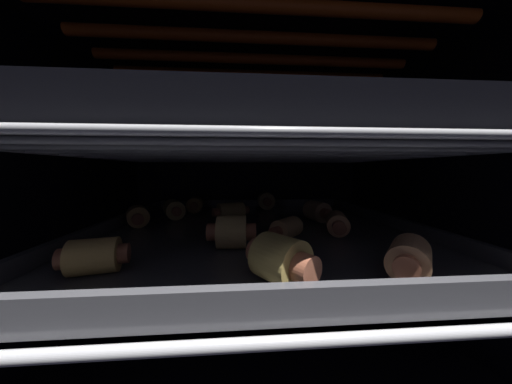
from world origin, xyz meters
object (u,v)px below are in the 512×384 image
pig_in_blanket_lower_3 (174,209)px  pig_in_blanket_upper_2 (340,144)px  oven_rack_lower (256,236)px  pig_in_blanket_lower_11 (232,232)px  baking_tray_lower (256,229)px  pig_in_blanket_lower_8 (95,256)px  pig_in_blanket_upper_4 (163,131)px  oven_rack_upper (256,156)px  pig_in_blanket_lower_7 (409,257)px  pig_in_blanket_upper_7 (410,125)px  pig_in_blanket_lower_1 (337,223)px  pig_in_blanket_upper_6 (121,119)px  pig_in_blanket_lower_5 (195,205)px  pig_in_blanket_upper_8 (296,148)px  pig_in_blanket_lower_6 (281,260)px  pig_in_blanket_upper_3 (229,148)px  pig_in_blanket_upper_0 (374,135)px  baking_tray_upper (256,149)px  pig_in_blanket_lower_10 (317,211)px  pig_in_blanket_lower_2 (138,216)px  pig_in_blanket_upper_5 (196,143)px  pig_in_blanket_upper_9 (209,148)px  pig_in_blanket_lower_9 (287,228)px  pig_in_blanket_upper_1 (130,130)px  pig_in_blanket_lower_0 (231,211)px

pig_in_blanket_lower_3 → pig_in_blanket_upper_2: pig_in_blanket_upper_2 is taller
oven_rack_lower → pig_in_blanket_lower_11: (-3.11, -8.29, 2.86)cm
baking_tray_lower → pig_in_blanket_lower_11: (-3.11, -8.29, 1.94)cm
pig_in_blanket_lower_8 → pig_in_blanket_upper_4: (3.30, 7.17, 10.65)cm
oven_rack_upper → pig_in_blanket_lower_8: bearing=-135.2°
pig_in_blanket_lower_7 → pig_in_blanket_upper_7: (3.87, 5.88, 10.91)cm
pig_in_blanket_lower_1 → pig_in_blanket_upper_6: size_ratio=1.37×
pig_in_blanket_lower_5 → pig_in_blanket_upper_8: pig_in_blanket_upper_8 is taller
pig_in_blanket_upper_4 → pig_in_blanket_lower_6: bearing=-42.3°
pig_in_blanket_upper_2 → pig_in_blanket_upper_6: 31.71cm
baking_tray_lower → pig_in_blanket_upper_3: 18.70cm
pig_in_blanket_upper_0 → pig_in_blanket_upper_3: size_ratio=1.00×
pig_in_blanket_lower_8 → pig_in_blanket_upper_0: pig_in_blanket_upper_0 is taller
pig_in_blanket_lower_6 → baking_tray_upper: bearing=91.9°
pig_in_blanket_lower_5 → pig_in_blanket_upper_0: bearing=-36.3°
pig_in_blanket_lower_10 → pig_in_blanket_upper_7: size_ratio=1.15×
pig_in_blanket_lower_2 → pig_in_blanket_upper_5: pig_in_blanket_upper_5 is taller
pig_in_blanket_lower_11 → baking_tray_upper: (3.11, 8.29, 9.04)cm
pig_in_blanket_lower_8 → pig_in_blanket_upper_3: (9.31, 26.84, 10.69)cm
pig_in_blanket_lower_1 → pig_in_blanket_upper_3: size_ratio=1.00×
pig_in_blanket_upper_5 → pig_in_blanket_upper_6: 17.53cm
oven_rack_lower → pig_in_blanket_lower_5: size_ratio=9.91×
pig_in_blanket_lower_6 → pig_in_blanket_lower_7: size_ratio=1.08×
pig_in_blanket_lower_1 → pig_in_blanket_upper_9: 28.15cm
oven_rack_lower → pig_in_blanket_upper_8: size_ratio=8.36×
pig_in_blanket_lower_10 → pig_in_blanket_upper_0: bearing=-67.1°
baking_tray_upper → pig_in_blanket_upper_2: (14.45, 6.58, 1.59)cm
baking_tray_lower → pig_in_blanket_lower_9: (3.15, -5.41, 1.46)cm
pig_in_blanket_lower_2 → pig_in_blanket_upper_8: size_ratio=0.92×
pig_in_blanket_upper_6 → pig_in_blanket_upper_7: size_ratio=0.83×
pig_in_blanket_lower_2 → oven_rack_upper: bearing=-7.5°
pig_in_blanket_upper_4 → pig_in_blanket_upper_7: pig_in_blanket_upper_7 is taller
pig_in_blanket_lower_5 → baking_tray_lower: bearing=-50.4°
baking_tray_lower → pig_in_blanket_lower_2: size_ratio=7.52×
pig_in_blanket_lower_5 → pig_in_blanket_lower_10: bearing=-24.1°
pig_in_blanket_lower_5 → pig_in_blanket_lower_6: pig_in_blanket_lower_6 is taller
pig_in_blanket_lower_2 → pig_in_blanket_lower_6: 25.05cm
pig_in_blanket_lower_7 → pig_in_blanket_upper_0: 15.46cm
pig_in_blanket_upper_0 → pig_in_blanket_lower_9: bearing=-176.8°
pig_in_blanket_lower_2 → pig_in_blanket_upper_8: pig_in_blanket_upper_8 is taller
pig_in_blanket_upper_4 → pig_in_blanket_upper_9: size_ratio=1.01×
pig_in_blanket_lower_2 → pig_in_blanket_lower_3: bearing=55.1°
baking_tray_lower → pig_in_blanket_lower_2: bearing=172.5°
oven_rack_lower → pig_in_blanket_upper_0: bearing=-19.7°
pig_in_blanket_lower_6 → pig_in_blanket_lower_3: bearing=120.2°
pig_in_blanket_upper_1 → pig_in_blanket_upper_4: (3.93, -1.33, -0.27)cm
pig_in_blanket_lower_3 → pig_in_blanket_lower_10: size_ratio=0.93×
pig_in_blanket_lower_7 → pig_in_blanket_upper_7: bearing=56.6°
pig_in_blanket_lower_0 → pig_in_blanket_lower_5: size_ratio=1.25×
oven_rack_lower → pig_in_blanket_lower_1: (9.91, -3.74, 2.50)cm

